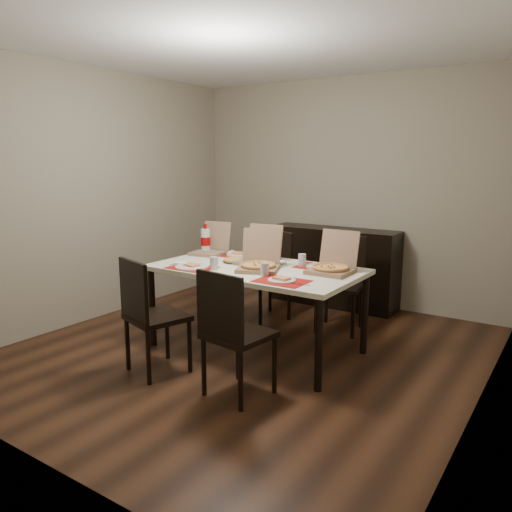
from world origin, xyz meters
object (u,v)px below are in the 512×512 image
Objects in this scene: sideboard at (333,267)px; dip_bowl at (280,262)px; chair_near_left at (149,311)px; soda_bottle at (206,241)px; chair_far_left at (271,271)px; pizza_box_center at (259,263)px; dining_table at (256,275)px; chair_far_right at (342,279)px; chair_near_right at (232,329)px.

dip_bowl is at bearing -84.18° from sideboard.
chair_near_left is 1.27m from dip_bowl.
soda_bottle is (-0.77, -1.38, 0.42)m from sideboard.
chair_far_left is at bearing 52.29° from soda_bottle.
dip_bowl is 0.92m from soda_bottle.
pizza_box_center reaches higher than sideboard.
chair_far_right is (0.39, 0.94, -0.17)m from dining_table.
chair_far_right is (0.44, -0.74, 0.06)m from sideboard.
sideboard is 5.14× the size of soda_bottle.
soda_bottle is (-0.40, 1.20, 0.36)m from chair_near_left.
soda_bottle reaches higher than dining_table.
dip_bowl is 0.38× the size of soda_bottle.
chair_near_right and chair_far_right have the same top height.
dip_bowl reaches higher than dining_table.
chair_far_right reaches higher than dining_table.
chair_near_left reaches higher than dining_table.
pizza_box_center is 0.31m from dip_bowl.
chair_near_left is 1.00× the size of chair_far_right.
chair_near_right is at bearing -90.47° from chair_far_right.
dip_bowl is (-0.28, 1.11, 0.25)m from chair_near_right.
sideboard is 1.61× the size of chair_near_right.
chair_near_left reaches higher than dip_bowl.
sideboard is 0.86m from chair_far_right.
chair_near_right is (0.42, -2.55, 0.06)m from sideboard.
soda_bottle is at bearing 108.63° from chair_near_left.
chair_far_right is (0.80, 1.84, 0.00)m from chair_near_left.
chair_far_left is 0.78m from chair_far_right.
chair_near_left is 1.76m from chair_far_left.
dining_table is 0.97m from chair_near_right.
chair_near_left is at bearing -114.12° from dip_bowl.
dip_bowl is at bearing 103.94° from chair_near_right.
pizza_box_center reaches higher than chair_far_left.
dip_bowl is at bearing 65.88° from chair_near_left.
chair_near_left is at bearing -71.37° from soda_bottle.
chair_near_right is at bearing -66.36° from chair_far_left.
chair_far_left is (0.03, 1.76, 0.00)m from chair_near_left.
chair_far_left is 1.08m from pizza_box_center.
chair_near_left is at bearing -114.26° from dining_table.
pizza_box_center is at bearing 110.72° from chair_near_right.
chair_near_left is at bearing -120.22° from pizza_box_center.
soda_bottle is at bearing -119.02° from sideboard.
chair_far_left is at bearing 113.76° from dining_table.
chair_near_left is 2.01m from chair_far_right.
chair_near_right is 1.71m from soda_bottle.
chair_far_right is at bearing 67.30° from dining_table.
soda_bottle reaches higher than chair_far_right.
pizza_box_center reaches higher than chair_far_right.
chair_far_left is 1.97× the size of pizza_box_center.
chair_far_right reaches higher than sideboard.
chair_near_right is 1.97× the size of pizza_box_center.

